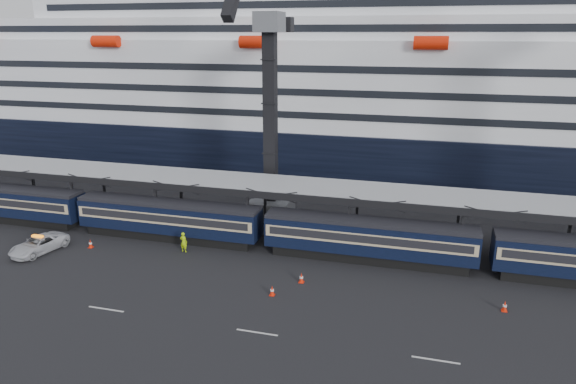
# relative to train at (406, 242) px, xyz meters

# --- Properties ---
(ground) EXTENTS (260.00, 260.00, 0.00)m
(ground) POSITION_rel_train_xyz_m (4.65, -10.00, -2.20)
(ground) COLOR black
(ground) RESTS_ON ground
(train) EXTENTS (133.05, 3.00, 4.05)m
(train) POSITION_rel_train_xyz_m (0.00, 0.00, 0.00)
(train) COLOR black
(train) RESTS_ON ground
(canopy) EXTENTS (130.00, 6.25, 5.53)m
(canopy) POSITION_rel_train_xyz_m (4.65, 4.00, 3.05)
(canopy) COLOR #9C9FA4
(canopy) RESTS_ON ground
(cruise_ship) EXTENTS (214.09, 28.84, 34.00)m
(cruise_ship) POSITION_rel_train_xyz_m (3.57, 35.99, 10.14)
(cruise_ship) COLOR black
(cruise_ship) RESTS_ON ground
(crane_dark_near) EXTENTS (4.50, 17.75, 35.08)m
(crane_dark_near) POSITION_rel_train_xyz_m (-15.35, 8.59, 9.73)
(crane_dark_near) COLOR #515459
(crane_dark_near) RESTS_ON ground
(pickup_truck) EXTENTS (3.70, 5.98, 1.54)m
(pickup_truck) POSITION_rel_train_xyz_m (-33.69, -6.39, -1.43)
(pickup_truck) COLOR #BBBCC3
(pickup_truck) RESTS_ON ground
(worker) EXTENTS (0.78, 0.56, 1.98)m
(worker) POSITION_rel_train_xyz_m (-20.45, -2.72, -1.21)
(worker) COLOR #AEDF0B
(worker) RESTS_ON ground
(traffic_cone_b) EXTENTS (0.42, 0.42, 0.85)m
(traffic_cone_b) POSITION_rel_train_xyz_m (-29.65, -4.20, -1.78)
(traffic_cone_b) COLOR red
(traffic_cone_b) RESTS_ON ground
(traffic_cone_c) EXTENTS (0.42, 0.42, 0.83)m
(traffic_cone_c) POSITION_rel_train_xyz_m (-9.89, -8.63, -1.79)
(traffic_cone_c) COLOR red
(traffic_cone_c) RESTS_ON ground
(traffic_cone_d) EXTENTS (0.43, 0.43, 0.87)m
(traffic_cone_d) POSITION_rel_train_xyz_m (-8.17, -5.89, -1.77)
(traffic_cone_d) COLOR red
(traffic_cone_d) RESTS_ON ground
(traffic_cone_e) EXTENTS (0.42, 0.42, 0.84)m
(traffic_cone_e) POSITION_rel_train_xyz_m (7.62, -6.37, -1.79)
(traffic_cone_e) COLOR red
(traffic_cone_e) RESTS_ON ground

